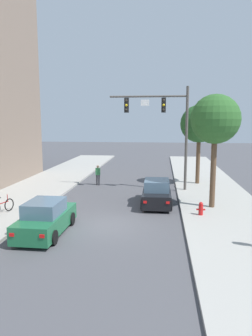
{
  "coord_description": "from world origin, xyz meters",
  "views": [
    {
      "loc": [
        2.85,
        -15.15,
        5.26
      ],
      "look_at": [
        0.42,
        6.15,
        2.0
      ],
      "focal_mm": 33.76,
      "sensor_mm": 36.0,
      "label": 1
    }
  ],
  "objects_px": {
    "car_lead_black": "(157,193)",
    "fire_hydrant": "(201,208)",
    "car_following_green": "(46,219)",
    "street_tree_second": "(199,124)",
    "bicycle_leaning": "(2,207)",
    "street_tree_nearest": "(215,120)",
    "pedestrian_crossing_road": "(98,174)",
    "traffic_signal_mast": "(165,120)"
  },
  "relations": [
    {
      "from": "street_tree_nearest",
      "to": "street_tree_second",
      "type": "relative_size",
      "value": 1.04
    },
    {
      "from": "traffic_signal_mast",
      "to": "pedestrian_crossing_road",
      "type": "relative_size",
      "value": 4.57
    },
    {
      "from": "street_tree_second",
      "to": "traffic_signal_mast",
      "type": "bearing_deg",
      "value": -137.06
    },
    {
      "from": "traffic_signal_mast",
      "to": "bicycle_leaning",
      "type": "distance_m",
      "value": 12.44
    },
    {
      "from": "fire_hydrant",
      "to": "pedestrian_crossing_road",
      "type": "bearing_deg",
      "value": 132.71
    },
    {
      "from": "street_tree_nearest",
      "to": "car_following_green",
      "type": "bearing_deg",
      "value": -148.77
    },
    {
      "from": "bicycle_leaning",
      "to": "street_tree_nearest",
      "type": "distance_m",
      "value": 12.9
    },
    {
      "from": "bicycle_leaning",
      "to": "street_tree_nearest",
      "type": "relative_size",
      "value": 0.26
    },
    {
      "from": "car_following_green",
      "to": "street_tree_second",
      "type": "xyz_separation_m",
      "value": [
        8.23,
        12.2,
        4.21
      ]
    },
    {
      "from": "car_lead_black",
      "to": "street_tree_nearest",
      "type": "relative_size",
      "value": 0.65
    },
    {
      "from": "fire_hydrant",
      "to": "street_tree_second",
      "type": "bearing_deg",
      "value": 85.1
    },
    {
      "from": "car_lead_black",
      "to": "fire_hydrant",
      "type": "relative_size",
      "value": 5.91
    },
    {
      "from": "car_lead_black",
      "to": "bicycle_leaning",
      "type": "relative_size",
      "value": 2.47
    },
    {
      "from": "traffic_signal_mast",
      "to": "bicycle_leaning",
      "type": "bearing_deg",
      "value": -140.61
    },
    {
      "from": "car_following_green",
      "to": "pedestrian_crossing_road",
      "type": "bearing_deg",
      "value": 89.13
    },
    {
      "from": "fire_hydrant",
      "to": "street_tree_nearest",
      "type": "xyz_separation_m",
      "value": [
        0.85,
        1.72,
        4.75
      ]
    },
    {
      "from": "street_tree_nearest",
      "to": "fire_hydrant",
      "type": "bearing_deg",
      "value": -116.14
    },
    {
      "from": "car_lead_black",
      "to": "street_tree_second",
      "type": "relative_size",
      "value": 0.67
    },
    {
      "from": "car_lead_black",
      "to": "fire_hydrant",
      "type": "xyz_separation_m",
      "value": [
        2.44,
        -2.43,
        -0.22
      ]
    },
    {
      "from": "car_following_green",
      "to": "street_tree_second",
      "type": "relative_size",
      "value": 0.67
    },
    {
      "from": "bicycle_leaning",
      "to": "street_tree_nearest",
      "type": "xyz_separation_m",
      "value": [
        11.71,
        2.69,
        4.72
      ]
    },
    {
      "from": "traffic_signal_mast",
      "to": "car_following_green",
      "type": "height_order",
      "value": "traffic_signal_mast"
    },
    {
      "from": "pedestrian_crossing_road",
      "to": "street_tree_nearest",
      "type": "distance_m",
      "value": 11.12
    },
    {
      "from": "street_tree_nearest",
      "to": "bicycle_leaning",
      "type": "bearing_deg",
      "value": -167.06
    },
    {
      "from": "bicycle_leaning",
      "to": "fire_hydrant",
      "type": "xyz_separation_m",
      "value": [
        10.86,
        0.97,
        -0.03
      ]
    },
    {
      "from": "car_lead_black",
      "to": "fire_hydrant",
      "type": "bearing_deg",
      "value": -44.89
    },
    {
      "from": "car_following_green",
      "to": "pedestrian_crossing_road",
      "type": "distance_m",
      "value": 11.23
    },
    {
      "from": "traffic_signal_mast",
      "to": "street_tree_nearest",
      "type": "relative_size",
      "value": 1.14
    },
    {
      "from": "pedestrian_crossing_road",
      "to": "traffic_signal_mast",
      "type": "bearing_deg",
      "value": -16.59
    },
    {
      "from": "street_tree_nearest",
      "to": "street_tree_second",
      "type": "xyz_separation_m",
      "value": [
        -0.08,
        7.15,
        -0.33
      ]
    },
    {
      "from": "fire_hydrant",
      "to": "bicycle_leaning",
      "type": "bearing_deg",
      "value": -174.92
    },
    {
      "from": "traffic_signal_mast",
      "to": "street_tree_nearest",
      "type": "bearing_deg",
      "value": -58.45
    },
    {
      "from": "bicycle_leaning",
      "to": "street_tree_nearest",
      "type": "height_order",
      "value": "street_tree_nearest"
    },
    {
      "from": "street_tree_nearest",
      "to": "street_tree_second",
      "type": "distance_m",
      "value": 7.16
    },
    {
      "from": "car_following_green",
      "to": "car_lead_black",
      "type": "bearing_deg",
      "value": 48.79
    },
    {
      "from": "car_following_green",
      "to": "pedestrian_crossing_road",
      "type": "height_order",
      "value": "pedestrian_crossing_road"
    },
    {
      "from": "traffic_signal_mast",
      "to": "street_tree_second",
      "type": "relative_size",
      "value": 1.19
    },
    {
      "from": "pedestrian_crossing_road",
      "to": "street_tree_second",
      "type": "distance_m",
      "value": 9.06
    },
    {
      "from": "car_following_green",
      "to": "fire_hydrant",
      "type": "xyz_separation_m",
      "value": [
        7.47,
        3.32,
        -0.22
      ]
    },
    {
      "from": "car_lead_black",
      "to": "car_following_green",
      "type": "bearing_deg",
      "value": -131.21
    },
    {
      "from": "traffic_signal_mast",
      "to": "car_lead_black",
      "type": "distance_m",
      "value": 6.03
    },
    {
      "from": "traffic_signal_mast",
      "to": "street_tree_second",
      "type": "bearing_deg",
      "value": 42.94
    }
  ]
}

